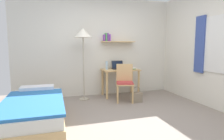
{
  "coord_description": "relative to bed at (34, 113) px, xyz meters",
  "views": [
    {
      "loc": [
        -1.18,
        -3.0,
        1.29
      ],
      "look_at": [
        -0.11,
        0.51,
        0.85
      ],
      "focal_mm": 30.49,
      "sensor_mm": 36.0,
      "label": 1
    }
  ],
  "objects": [
    {
      "name": "laptop",
      "position": [
        1.96,
        1.6,
        0.53
      ],
      "size": [
        0.32,
        0.23,
        0.22
      ],
      "color": "black",
      "rests_on": "desk"
    },
    {
      "name": "water_bottle",
      "position": [
        1.63,
        1.54,
        0.58
      ],
      "size": [
        0.06,
        0.06,
        0.22
      ],
      "primitive_type": "cylinder",
      "color": "silver",
      "rests_on": "desk"
    },
    {
      "name": "desk_chair",
      "position": [
        1.93,
        1.01,
        0.25
      ],
      "size": [
        0.51,
        0.5,
        0.89
      ],
      "color": "tan",
      "rests_on": "ground_plane"
    },
    {
      "name": "wall_right",
      "position": [
        3.53,
        -0.18,
        1.06
      ],
      "size": [
        0.1,
        4.4,
        2.6
      ],
      "color": "silver",
      "rests_on": "ground_plane"
    },
    {
      "name": "desk",
      "position": [
        1.99,
        1.51,
        0.33
      ],
      "size": [
        0.95,
        0.56,
        0.71
      ],
      "color": "tan",
      "rests_on": "ground_plane"
    },
    {
      "name": "ground_plane",
      "position": [
        1.51,
        -0.19,
        -0.24
      ],
      "size": [
        5.28,
        5.28,
        0.0
      ],
      "primitive_type": "plane",
      "color": "gray"
    },
    {
      "name": "standing_lamp",
      "position": [
        1.01,
        1.41,
        1.31
      ],
      "size": [
        0.42,
        0.42,
        1.74
      ],
      "color": "#B2A893",
      "rests_on": "ground_plane"
    },
    {
      "name": "bed",
      "position": [
        0.0,
        0.0,
        0.0
      ],
      "size": [
        0.9,
        1.85,
        0.54
      ],
      "color": "tan",
      "rests_on": "ground_plane"
    },
    {
      "name": "wall_back",
      "position": [
        1.52,
        1.84,
        1.06
      ],
      "size": [
        4.4,
        0.27,
        2.6
      ],
      "color": "silver",
      "rests_on": "ground_plane"
    },
    {
      "name": "book_stack",
      "position": [
        2.31,
        1.46,
        0.5
      ],
      "size": [
        0.21,
        0.23,
        0.04
      ],
      "color": "#4CA856",
      "rests_on": "desk"
    },
    {
      "name": "handbag",
      "position": [
        2.15,
        0.81,
        -0.11
      ],
      "size": [
        0.27,
        0.11,
        0.38
      ],
      "color": "gray",
      "rests_on": "ground_plane"
    }
  ]
}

